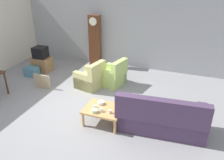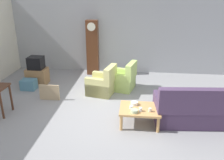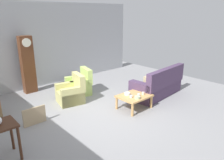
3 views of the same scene
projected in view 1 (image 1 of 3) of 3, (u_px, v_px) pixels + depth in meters
ground_plane at (83, 108)px, 6.58m from camera, size 10.40×10.40×0.00m
garage_door_wall at (123, 26)px, 8.92m from camera, size 8.40×0.16×3.20m
couch_floral at (161, 118)px, 5.53m from camera, size 2.16×1.05×1.04m
armchair_olive_near at (91, 79)px, 7.64m from camera, size 0.93×0.91×0.92m
armchair_olive_far at (113, 76)px, 7.83m from camera, size 0.95×0.93×0.92m
coffee_table_wood at (103, 110)px, 5.82m from camera, size 0.96×0.76×0.43m
grandfather_clock at (95, 41)px, 9.06m from camera, size 0.44×0.30×2.05m
tv_stand_cabinet at (42, 64)px, 8.90m from camera, size 0.68×0.52×0.55m
tv_crt at (40, 52)px, 8.69m from camera, size 0.48×0.44×0.42m
framed_picture_leaning at (42, 81)px, 7.62m from camera, size 0.60×0.05×0.47m
storage_box_blue at (32, 71)px, 8.54m from camera, size 0.47×0.36×0.34m
cup_white_porcelain at (101, 110)px, 5.64m from camera, size 0.08×0.08×0.09m
cup_blue_rimmed at (95, 107)px, 5.80m from camera, size 0.08×0.08×0.07m
cup_cream_tall at (110, 112)px, 5.58m from camera, size 0.08×0.08×0.09m
bowl_white_stacked at (101, 103)px, 5.96m from camera, size 0.18×0.18×0.08m
bowl_shallow_green at (95, 111)px, 5.62m from camera, size 0.17×0.17×0.08m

